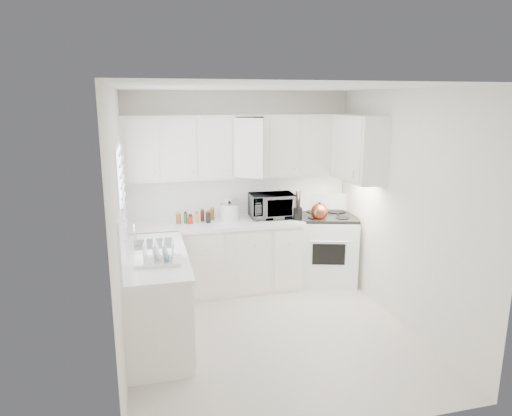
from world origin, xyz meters
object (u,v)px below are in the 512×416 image
object	(u,v)px
dish_rack	(158,251)
stove	(326,240)
utensil_crock	(298,205)
microwave	(272,203)
rice_cooker	(230,210)
tea_kettle	(319,211)

from	to	relation	value
dish_rack	stove	bearing A→B (deg)	35.47
stove	utensil_crock	size ratio (longest dim) A/B	3.12
microwave	rice_cooker	bearing A→B (deg)	178.01
stove	microwave	xyz separation A→B (m)	(-0.76, 0.09, 0.53)
tea_kettle	dish_rack	size ratio (longest dim) A/B	0.64
utensil_crock	dish_rack	distance (m)	2.22
utensil_crock	dish_rack	size ratio (longest dim) A/B	0.89
microwave	dish_rack	size ratio (longest dim) A/B	1.32
stove	dish_rack	world-z (taller)	stove
rice_cooker	utensil_crock	world-z (taller)	utensil_crock
stove	dish_rack	bearing A→B (deg)	-133.58
microwave	dish_rack	distance (m)	2.10
tea_kettle	rice_cooker	bearing A→B (deg)	163.57
stove	rice_cooker	bearing A→B (deg)	-168.97
microwave	utensil_crock	world-z (taller)	same
microwave	dish_rack	xyz separation A→B (m)	(-1.55, -1.42, -0.07)
utensil_crock	stove	bearing A→B (deg)	12.54
rice_cooker	microwave	bearing A→B (deg)	-12.80
utensil_crock	microwave	bearing A→B (deg)	146.87
tea_kettle	utensil_crock	world-z (taller)	utensil_crock
stove	tea_kettle	size ratio (longest dim) A/B	4.38
dish_rack	microwave	bearing A→B (deg)	48.05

